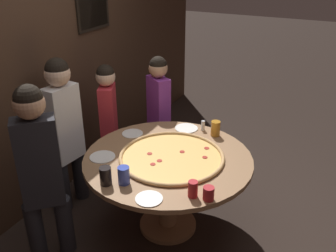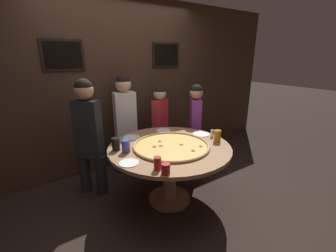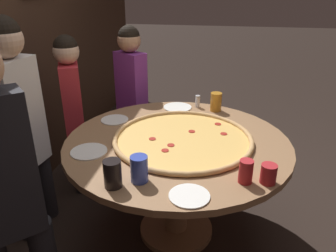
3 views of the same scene
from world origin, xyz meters
name	(u,v)px [view 1 (image 1 of 3)]	position (x,y,z in m)	size (l,w,h in m)	color
ground_plane	(168,226)	(0.00, 0.00, 0.00)	(24.00, 24.00, 0.00)	black
back_wall	(41,72)	(0.00, 1.32, 1.30)	(6.40, 0.08, 2.60)	#3D281C
dining_table	(168,172)	(0.00, 0.00, 0.59)	(1.43, 1.43, 0.74)	#936B47
giant_pizza	(171,157)	(0.00, -0.04, 0.75)	(0.89, 0.89, 0.03)	#EAB75B
drink_cup_near_right	(209,193)	(-0.40, -0.52, 0.79)	(0.08, 0.08, 0.10)	#B22328
drink_cup_beside_pizza	(215,128)	(0.56, -0.22, 0.81)	(0.09, 0.09, 0.14)	#BC7A23
drink_cup_front_edge	(106,176)	(-0.57, 0.23, 0.81)	(0.09, 0.09, 0.14)	black
drink_cup_by_shaker	(193,189)	(-0.42, -0.41, 0.80)	(0.07, 0.07, 0.12)	#B22328
drink_cup_far_right	(124,175)	(-0.50, 0.12, 0.81)	(0.09, 0.09, 0.14)	#384CB7
white_plate_far_back	(102,157)	(-0.25, 0.49, 0.74)	(0.22, 0.22, 0.01)	white
white_plate_left_side	(132,133)	(0.23, 0.50, 0.74)	(0.20, 0.20, 0.01)	white
white_plate_right_side	(149,199)	(-0.59, -0.14, 0.74)	(0.20, 0.20, 0.01)	white
white_plate_beside_cup	(186,128)	(0.57, 0.08, 0.74)	(0.22, 0.22, 0.01)	white
condiment_shaker	(203,125)	(0.61, -0.07, 0.79)	(0.04, 0.04, 0.10)	silver
diner_centre_back	(64,127)	(-0.10, 1.02, 0.85)	(0.38, 0.22, 1.50)	#232328
diner_side_right	(159,108)	(0.86, 0.55, 0.76)	(0.28, 0.35, 1.33)	#232328
diner_far_left	(109,117)	(0.45, 0.92, 0.74)	(0.34, 0.25, 1.31)	#232328
diner_side_left	(40,166)	(-0.73, 0.72, 0.85)	(0.36, 0.36, 1.50)	#232328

